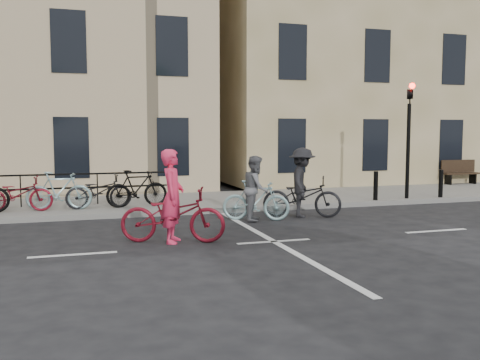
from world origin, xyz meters
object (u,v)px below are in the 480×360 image
object	(u,v)px
cyclist_pink	(173,210)
cyclist_dark	(302,190)
traffic_light	(409,126)
cyclist_grey	(256,194)
bench	(459,171)

from	to	relation	value
cyclist_pink	cyclist_dark	xyz separation A→B (m)	(3.89, 2.23, 0.06)
traffic_light	cyclist_grey	xyz separation A→B (m)	(-5.70, -1.73, -1.78)
cyclist_pink	cyclist_grey	xyz separation A→B (m)	(2.52, 2.04, 0.01)
traffic_light	cyclist_pink	xyz separation A→B (m)	(-8.22, -3.77, -1.78)
bench	cyclist_grey	distance (m)	11.68
bench	cyclist_grey	xyz separation A→B (m)	(-10.50, -5.12, 0.00)
traffic_light	cyclist_dark	world-z (taller)	traffic_light
cyclist_dark	bench	bearing A→B (deg)	-35.42
cyclist_dark	cyclist_grey	bearing A→B (deg)	123.97
traffic_light	cyclist_grey	distance (m)	6.21
cyclist_pink	cyclist_grey	distance (m)	3.24
cyclist_pink	cyclist_dark	world-z (taller)	cyclist_pink
traffic_light	bench	distance (m)	6.14
cyclist_grey	cyclist_dark	bearing A→B (deg)	-58.35
bench	cyclist_dark	world-z (taller)	cyclist_dark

